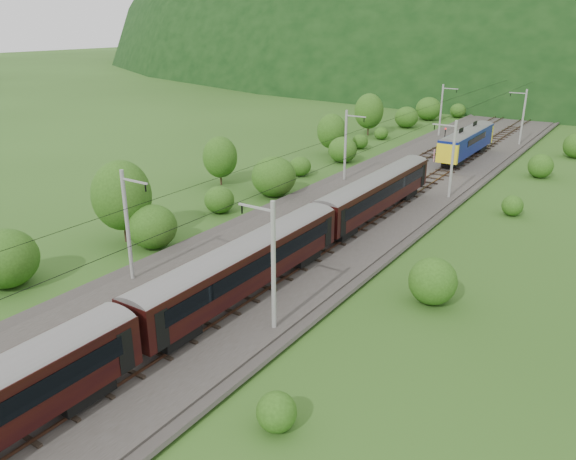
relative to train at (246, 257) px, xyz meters
The scene contains 14 objects.
ground 4.60m from the train, 136.34° to the right, with size 600.00×600.00×0.00m, color #2A4C18.
railbed 8.63m from the train, 107.29° to the left, with size 14.00×220.00×0.30m, color #38332D.
track_left 9.51m from the train, 121.91° to the left, with size 2.40×220.00×0.27m.
track_right 8.21m from the train, 90.00° to the left, with size 2.40×220.00×0.27m.
catenary_left 30.94m from the train, 106.00° to the left, with size 2.54×192.28×8.00m.
catenary_right 29.97m from the train, 82.86° to the left, with size 2.54×192.28×8.00m.
overhead_wires 8.97m from the train, 107.29° to the left, with size 4.83×198.00×0.03m.
mountain_ridge 321.91m from the train, 112.35° to the left, with size 336.00×280.00×132.00m, color black.
train is the anchor object (origin of this frame).
hazard_post_near 44.09m from the train, 93.89° to the left, with size 0.17×0.17×1.60m, color red.
hazard_post_far 57.71m from the train, 92.22° to the left, with size 0.15×0.15×1.39m, color red.
signal 58.05m from the train, 96.19° to the left, with size 0.22×0.22×2.00m.
vegetation_left 23.99m from the train, 131.23° to the left, with size 11.80×148.23×7.07m.
vegetation_right 27.28m from the train, 67.45° to the left, with size 7.28×99.96×3.06m.
Camera 1 is at (23.34, -24.26, 17.72)m, focal length 35.00 mm.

